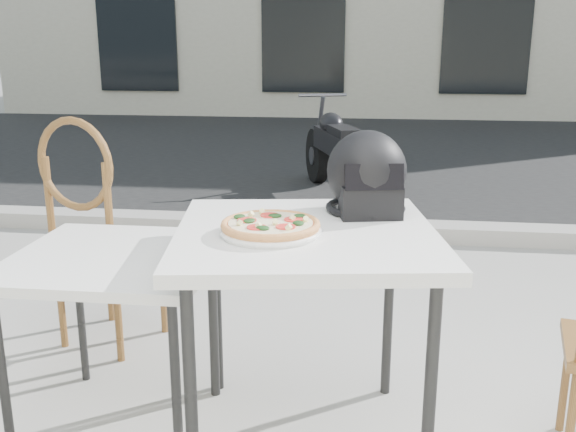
# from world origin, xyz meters

# --- Properties ---
(street_asphalt) EXTENTS (30.00, 8.00, 0.00)m
(street_asphalt) POSITION_xyz_m (0.00, 7.00, 0.00)
(street_asphalt) COLOR black
(street_asphalt) RESTS_ON ground
(curb) EXTENTS (30.00, 0.25, 0.12)m
(curb) POSITION_xyz_m (0.00, 3.00, 0.06)
(curb) COLOR gray
(curb) RESTS_ON ground
(cafe_table_main) EXTENTS (0.98, 0.98, 0.81)m
(cafe_table_main) POSITION_xyz_m (-0.54, 0.37, 0.74)
(cafe_table_main) COLOR silver
(cafe_table_main) RESTS_ON ground
(plate) EXTENTS (0.43, 0.43, 0.02)m
(plate) POSITION_xyz_m (-0.65, 0.29, 0.82)
(plate) COLOR white
(plate) RESTS_ON cafe_table_main
(pizza) EXTENTS (0.40, 0.40, 0.04)m
(pizza) POSITION_xyz_m (-0.65, 0.29, 0.85)
(pizza) COLOR #D48D4D
(pizza) RESTS_ON plate
(helmet) EXTENTS (0.35, 0.36, 0.30)m
(helmet) POSITION_xyz_m (-0.34, 0.62, 0.95)
(helmet) COLOR black
(helmet) RESTS_ON cafe_table_main
(cafe_table_side) EXTENTS (0.73, 0.73, 0.68)m
(cafe_table_side) POSITION_xyz_m (-1.23, 0.41, 0.62)
(cafe_table_side) COLOR silver
(cafe_table_side) RESTS_ON ground
(cafe_chair_side) EXTENTS (0.53, 0.53, 1.11)m
(cafe_chair_side) POSITION_xyz_m (-1.58, 1.03, 0.62)
(cafe_chair_side) COLOR brown
(cafe_chair_side) RESTS_ON ground
(motorcycle) EXTENTS (0.75, 1.81, 0.93)m
(motorcycle) POSITION_xyz_m (-0.68, 4.33, 0.41)
(motorcycle) COLOR black
(motorcycle) RESTS_ON street_asphalt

